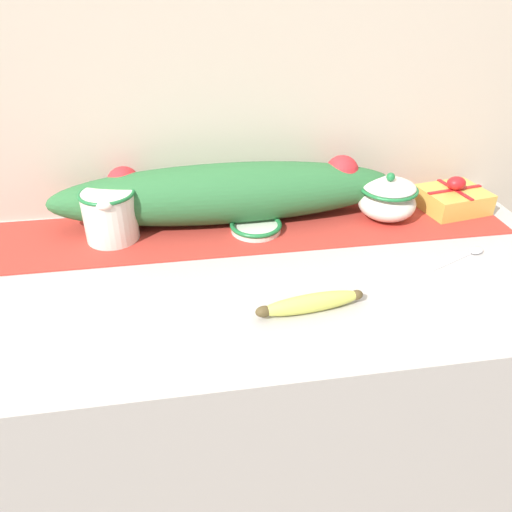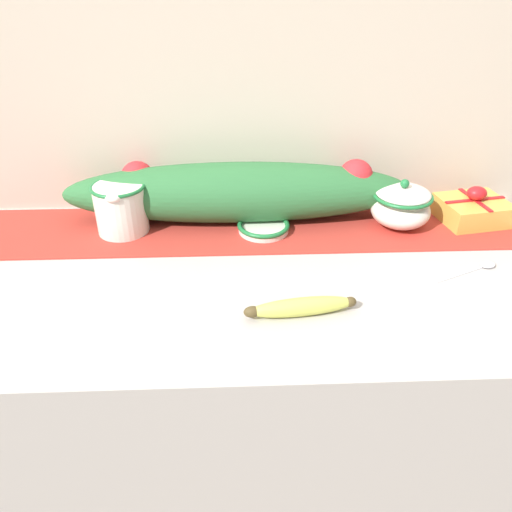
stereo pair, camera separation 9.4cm
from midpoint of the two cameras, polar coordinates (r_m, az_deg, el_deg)
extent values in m
cube|color=#B7B2AD|center=(1.31, 0.85, -19.40)|extent=(1.38, 0.61, 0.94)
cube|color=beige|center=(1.18, 0.25, 17.67)|extent=(2.18, 0.04, 2.40)
cube|color=#B23328|center=(1.14, 0.55, 3.08)|extent=(1.27, 0.23, 0.00)
cylinder|color=white|center=(1.13, -12.64, 5.28)|extent=(0.11, 0.11, 0.11)
torus|color=#1E7038|center=(1.11, -12.95, 7.69)|extent=(0.12, 0.12, 0.01)
torus|color=white|center=(1.19, -12.20, 7.12)|extent=(0.06, 0.01, 0.06)
ellipsoid|color=white|center=(1.06, -13.36, 6.41)|extent=(0.03, 0.02, 0.02)
ellipsoid|color=white|center=(1.20, 18.60, 4.93)|extent=(0.13, 0.13, 0.08)
torus|color=#1E7038|center=(1.18, 18.89, 6.48)|extent=(0.13, 0.13, 0.01)
ellipsoid|color=white|center=(1.18, 18.94, 6.74)|extent=(0.12, 0.12, 0.03)
sphere|color=#1E7038|center=(1.17, 19.14, 7.77)|extent=(0.02, 0.02, 0.02)
cylinder|color=white|center=(1.13, 3.51, 3.04)|extent=(0.11, 0.11, 0.01)
torus|color=#1E7038|center=(1.12, 3.52, 3.49)|extent=(0.12, 0.12, 0.01)
ellipsoid|color=#CCD156|center=(0.88, 8.66, -5.86)|extent=(0.19, 0.06, 0.03)
ellipsoid|color=brown|center=(0.86, 3.06, -6.49)|extent=(0.03, 0.02, 0.02)
ellipsoid|color=brown|center=(0.90, 13.96, -5.21)|extent=(0.03, 0.02, 0.02)
cube|color=silver|center=(1.08, 24.84, -2.03)|extent=(0.11, 0.05, 0.00)
ellipsoid|color=silver|center=(1.13, 27.40, -0.88)|extent=(0.04, 0.04, 0.01)
cube|color=gold|center=(1.29, 25.67, 4.69)|extent=(0.17, 0.15, 0.05)
cube|color=red|center=(1.28, 25.94, 5.75)|extent=(0.15, 0.03, 0.00)
cube|color=red|center=(1.28, 25.94, 5.75)|extent=(0.03, 0.13, 0.00)
ellipsoid|color=red|center=(1.27, 26.11, 6.41)|extent=(0.05, 0.04, 0.03)
ellipsoid|color=#2D6B38|center=(1.15, 0.46, 7.25)|extent=(0.80, 0.15, 0.14)
sphere|color=red|center=(1.18, -10.91, 8.75)|extent=(0.08, 0.08, 0.08)
sphere|color=red|center=(1.12, -3.83, 7.68)|extent=(0.06, 0.06, 0.06)
sphere|color=red|center=(1.17, 4.95, 8.82)|extent=(0.07, 0.07, 0.07)
sphere|color=red|center=(1.19, 13.82, 8.79)|extent=(0.08, 0.08, 0.08)
camera|label=1|loc=(0.05, -87.14, 1.75)|focal=35.00mm
camera|label=2|loc=(0.05, 92.86, -1.75)|focal=35.00mm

